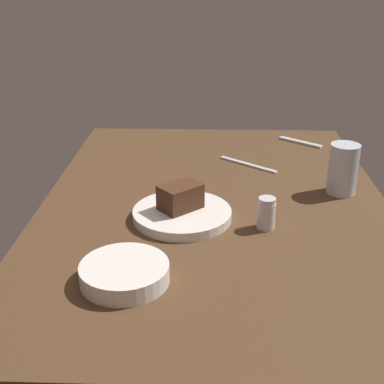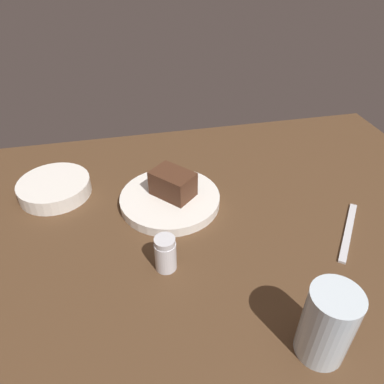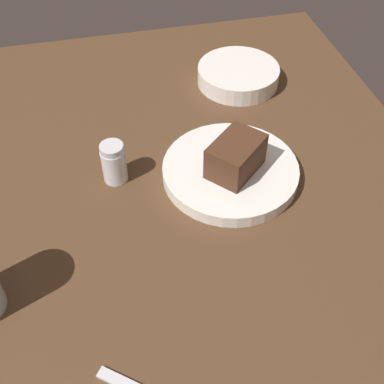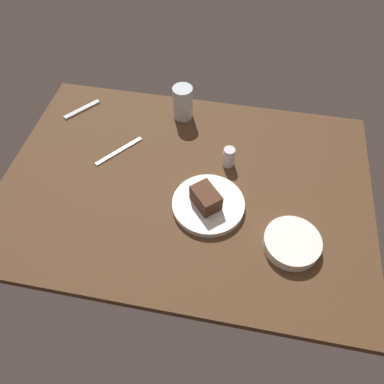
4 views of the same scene
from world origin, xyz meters
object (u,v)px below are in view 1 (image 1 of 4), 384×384
object	(u,v)px
dessert_spoon	(300,142)
chocolate_cake_slice	(180,197)
dessert_plate	(182,214)
salt_shaker	(266,213)
water_glass	(343,169)
side_bowl	(125,273)
butter_knife	(248,165)

from	to	relation	value
dessert_spoon	chocolate_cake_slice	bearing A→B (deg)	-85.02
dessert_plate	dessert_spoon	distance (cm)	65.31
salt_shaker	water_glass	bearing A→B (deg)	133.67
chocolate_cake_slice	water_glass	size ratio (longest dim) A/B	0.71
salt_shaker	water_glass	world-z (taller)	water_glass
dessert_plate	chocolate_cake_slice	xyz separation A→B (cm)	(-0.85, -0.41, 3.98)
dessert_plate	side_bowl	distance (cm)	27.33
chocolate_cake_slice	side_bowl	xyz separation A→B (cm)	(26.59, -8.77, -3.30)
chocolate_cake_slice	dessert_plate	bearing A→B (deg)	25.85
water_glass	dessert_spoon	bearing A→B (deg)	-174.15
water_glass	side_bowl	size ratio (longest dim) A/B	0.78
salt_shaker	water_glass	size ratio (longest dim) A/B	0.56
dessert_spoon	butter_knife	distance (cm)	27.35
salt_shaker	side_bowl	xyz separation A→B (cm)	(21.92, -27.75, -1.77)
side_bowl	dessert_spoon	xyz separation A→B (cm)	(-80.65, 44.53, -1.42)
dessert_plate	side_bowl	size ratio (longest dim) A/B	1.37
salt_shaker	butter_knife	xyz separation A→B (cm)	(-38.25, -1.34, -3.29)
dessert_spoon	salt_shaker	bearing A→B (deg)	-67.49
chocolate_cake_slice	dessert_spoon	size ratio (longest dim) A/B	0.61
dessert_plate	butter_knife	bearing A→B (deg)	153.43
side_bowl	dessert_plate	bearing A→B (deg)	160.36
salt_shaker	chocolate_cake_slice	bearing A→B (deg)	-103.80
side_bowl	dessert_spoon	size ratio (longest dim) A/B	1.10
chocolate_cake_slice	butter_knife	world-z (taller)	chocolate_cake_slice
chocolate_cake_slice	salt_shaker	distance (cm)	19.61
water_glass	butter_knife	distance (cm)	29.42
dessert_plate	water_glass	xyz separation A→B (cm)	(-16.02, 39.34, 5.29)
chocolate_cake_slice	dessert_spoon	distance (cm)	64.99
chocolate_cake_slice	side_bowl	size ratio (longest dim) A/B	0.55
dessert_plate	water_glass	world-z (taller)	water_glass
chocolate_cake_slice	butter_knife	xyz separation A→B (cm)	(-33.58, 17.64, -4.83)
dessert_plate	dessert_spoon	world-z (taller)	dessert_plate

